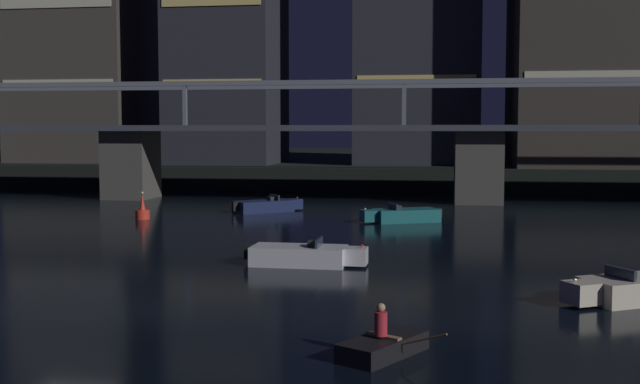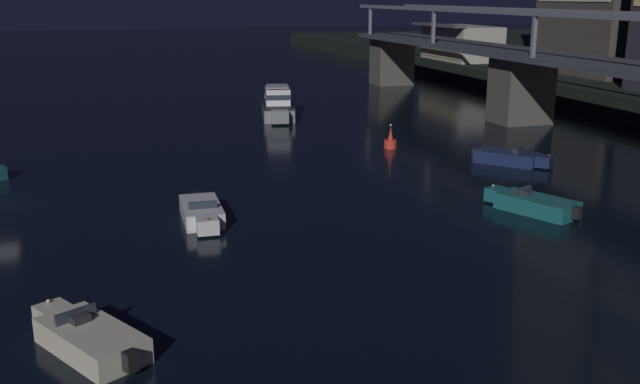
{
  "view_description": "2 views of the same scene",
  "coord_description": "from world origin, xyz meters",
  "px_view_note": "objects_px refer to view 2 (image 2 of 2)",
  "views": [
    {
      "loc": [
        10.89,
        -21.75,
        5.64
      ],
      "look_at": [
        4.53,
        21.02,
        2.21
      ],
      "focal_mm": 44.12,
      "sensor_mm": 36.0,
      "label": 1
    },
    {
      "loc": [
        38.45,
        5.97,
        10.55
      ],
      "look_at": [
        6.3,
        15.91,
        1.21
      ],
      "focal_mm": 40.01,
      "sensor_mm": 36.0,
      "label": 2
    }
  ],
  "objects_px": {
    "cabin_cruiser_near_left": "(278,105)",
    "speedboat_near_center": "(202,213)",
    "channel_buoy": "(390,142)",
    "waterfront_pavilion": "(461,43)",
    "speedboat_mid_left": "(88,337)",
    "speedboat_mid_center": "(510,158)",
    "speedboat_far_left": "(533,204)"
  },
  "relations": [
    {
      "from": "waterfront_pavilion",
      "to": "speedboat_far_left",
      "type": "relative_size",
      "value": 2.48
    },
    {
      "from": "waterfront_pavilion",
      "to": "cabin_cruiser_near_left",
      "type": "xyz_separation_m",
      "value": [
        24.2,
        -30.84,
        -3.39
      ]
    },
    {
      "from": "speedboat_near_center",
      "to": "speedboat_mid_center",
      "type": "height_order",
      "value": "same"
    },
    {
      "from": "speedboat_near_center",
      "to": "speedboat_mid_left",
      "type": "bearing_deg",
      "value": -23.52
    },
    {
      "from": "speedboat_mid_left",
      "to": "speedboat_mid_center",
      "type": "distance_m",
      "value": 31.56
    },
    {
      "from": "cabin_cruiser_near_left",
      "to": "waterfront_pavilion",
      "type": "bearing_deg",
      "value": 128.11
    },
    {
      "from": "cabin_cruiser_near_left",
      "to": "speedboat_far_left",
      "type": "distance_m",
      "value": 32.44
    },
    {
      "from": "cabin_cruiser_near_left",
      "to": "speedboat_mid_left",
      "type": "height_order",
      "value": "cabin_cruiser_near_left"
    },
    {
      "from": "speedboat_far_left",
      "to": "channel_buoy",
      "type": "relative_size",
      "value": 2.85
    },
    {
      "from": "speedboat_mid_center",
      "to": "speedboat_far_left",
      "type": "xyz_separation_m",
      "value": [
        9.55,
        -4.57,
        0.0
      ]
    },
    {
      "from": "speedboat_mid_left",
      "to": "waterfront_pavilion",
      "type": "bearing_deg",
      "value": 144.09
    },
    {
      "from": "waterfront_pavilion",
      "to": "speedboat_mid_center",
      "type": "relative_size",
      "value": 2.7
    },
    {
      "from": "speedboat_mid_left",
      "to": "cabin_cruiser_near_left",
      "type": "bearing_deg",
      "value": 158.42
    },
    {
      "from": "cabin_cruiser_near_left",
      "to": "speedboat_near_center",
      "type": "distance_m",
      "value": 30.59
    },
    {
      "from": "waterfront_pavilion",
      "to": "speedboat_far_left",
      "type": "distance_m",
      "value": 61.88
    },
    {
      "from": "speedboat_mid_left",
      "to": "speedboat_far_left",
      "type": "xyz_separation_m",
      "value": [
        -8.53,
        21.3,
        0.0
      ]
    },
    {
      "from": "waterfront_pavilion",
      "to": "cabin_cruiser_near_left",
      "type": "bearing_deg",
      "value": -51.89
    },
    {
      "from": "speedboat_mid_left",
      "to": "speedboat_mid_center",
      "type": "xyz_separation_m",
      "value": [
        -18.08,
        25.88,
        0.0
      ]
    },
    {
      "from": "waterfront_pavilion",
      "to": "channel_buoy",
      "type": "relative_size",
      "value": 7.05
    },
    {
      "from": "speedboat_near_center",
      "to": "speedboat_mid_center",
      "type": "bearing_deg",
      "value": 106.54
    },
    {
      "from": "channel_buoy",
      "to": "cabin_cruiser_near_left",
      "type": "bearing_deg",
      "value": -164.49
    },
    {
      "from": "speedboat_near_center",
      "to": "speedboat_mid_left",
      "type": "xyz_separation_m",
      "value": [
        11.93,
        -5.19,
        0.0
      ]
    },
    {
      "from": "waterfront_pavilion",
      "to": "speedboat_near_center",
      "type": "distance_m",
      "value": 67.39
    },
    {
      "from": "speedboat_mid_center",
      "to": "channel_buoy",
      "type": "distance_m",
      "value": 8.74
    },
    {
      "from": "cabin_cruiser_near_left",
      "to": "speedboat_mid_center",
      "type": "bearing_deg",
      "value": 23.67
    },
    {
      "from": "speedboat_mid_center",
      "to": "speedboat_far_left",
      "type": "height_order",
      "value": "same"
    },
    {
      "from": "cabin_cruiser_near_left",
      "to": "speedboat_mid_center",
      "type": "height_order",
      "value": "cabin_cruiser_near_left"
    },
    {
      "from": "speedboat_near_center",
      "to": "speedboat_mid_center",
      "type": "xyz_separation_m",
      "value": [
        -6.14,
        20.68,
        0.0
      ]
    },
    {
      "from": "waterfront_pavilion",
      "to": "speedboat_mid_center",
      "type": "height_order",
      "value": "waterfront_pavilion"
    },
    {
      "from": "channel_buoy",
      "to": "waterfront_pavilion",
      "type": "bearing_deg",
      "value": 146.39
    },
    {
      "from": "cabin_cruiser_near_left",
      "to": "speedboat_near_center",
      "type": "height_order",
      "value": "cabin_cruiser_near_left"
    },
    {
      "from": "speedboat_far_left",
      "to": "speedboat_mid_left",
      "type": "bearing_deg",
      "value": -68.17
    }
  ]
}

